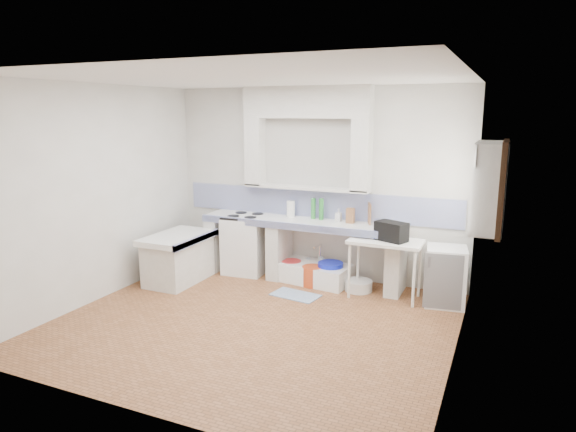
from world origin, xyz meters
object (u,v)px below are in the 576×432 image
at_px(sink, 315,274).
at_px(stove, 246,245).
at_px(side_table, 385,269).
at_px(fridge, 446,276).

bearing_deg(sink, stove, -173.84).
relative_size(side_table, fridge, 1.25).
bearing_deg(stove, side_table, -10.10).
xyz_separation_m(sink, side_table, (1.06, -0.20, 0.27)).
bearing_deg(side_table, sink, 169.15).
xyz_separation_m(stove, fridge, (2.98, -0.16, -0.05)).
distance_m(stove, side_table, 2.22).
relative_size(stove, fridge, 1.14).
bearing_deg(fridge, side_table, 176.10).
height_order(stove, fridge, stove).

